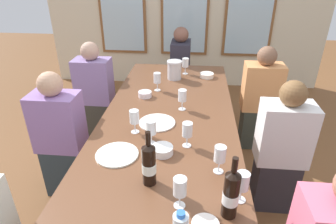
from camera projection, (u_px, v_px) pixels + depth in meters
The scene contains 24 objects.
ground_plane at pixel (167, 199), 2.51m from camera, with size 12.00×12.00×0.00m, color brown.
dining_table at pixel (166, 132), 2.20m from camera, with size 1.04×2.82×0.74m.
white_plate_0 at pixel (117, 154), 1.83m from camera, with size 0.27×0.27×0.01m, color white.
white_plate_1 at pixel (157, 123), 2.19m from camera, with size 0.28×0.28×0.01m, color white.
metal_pitcher at pixel (174, 70), 2.97m from camera, with size 0.16×0.16×0.19m.
wine_bottle_0 at pixel (149, 164), 1.55m from camera, with size 0.08×0.08×0.33m.
wine_bottle_1 at pixel (231, 194), 1.35m from camera, with size 0.08×0.08×0.34m.
tasting_bowl_0 at pixel (162, 150), 1.84m from camera, with size 0.14×0.14×0.05m, color white.
tasting_bowl_1 at pixel (207, 75), 3.05m from camera, with size 0.15×0.15×0.04m, color white.
tasting_bowl_2 at pixel (145, 94), 2.61m from camera, with size 0.12×0.12×0.05m, color white.
wine_glass_1 at pixel (134, 118), 2.03m from camera, with size 0.07×0.07×0.17m.
wine_glass_3 at pixel (182, 96), 2.34m from camera, with size 0.07×0.07×0.17m.
wine_glass_4 at pixel (151, 129), 1.90m from camera, with size 0.07×0.07×0.17m.
wine_glass_5 at pixel (157, 79), 2.69m from camera, with size 0.07×0.07×0.17m.
wine_glass_6 at pixel (185, 63), 3.09m from camera, with size 0.07×0.07×0.17m.
wine_glass_7 at pixel (187, 130), 1.87m from camera, with size 0.07×0.07×0.17m.
wine_glass_8 at pixel (242, 182), 1.44m from camera, with size 0.07×0.07×0.17m.
wine_glass_9 at pixel (180, 187), 1.40m from camera, with size 0.07×0.07×0.17m.
wine_glass_10 at pixel (220, 155), 1.64m from camera, with size 0.07×0.07×0.17m.
seated_person_2 at pixel (61, 139), 2.39m from camera, with size 0.38×0.24×1.11m.
seated_person_3 at pixel (281, 152), 2.23m from camera, with size 0.38×0.24×1.11m.
seated_person_4 at pixel (95, 95), 3.17m from camera, with size 0.38×0.24×1.11m.
seated_person_5 at pixel (260, 102), 3.02m from camera, with size 0.38×0.24×1.11m.
seated_person_6 at pixel (180, 72), 3.82m from camera, with size 0.24×0.38×1.11m.
Camera 1 is at (0.20, -1.86, 1.84)m, focal length 30.95 mm.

